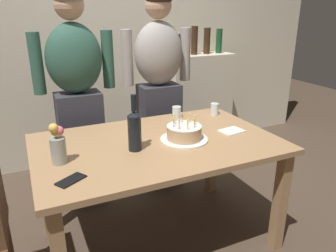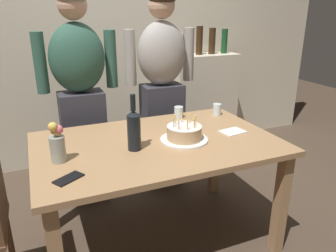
{
  "view_description": "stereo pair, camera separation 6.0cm",
  "coord_description": "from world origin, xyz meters",
  "px_view_note": "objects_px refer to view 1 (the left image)",
  "views": [
    {
      "loc": [
        -0.73,
        -1.74,
        1.52
      ],
      "look_at": [
        0.06,
        -0.02,
        0.84
      ],
      "focal_mm": 34.78,
      "sensor_mm": 36.0,
      "label": 1
    },
    {
      "loc": [
        -0.68,
        -1.77,
        1.52
      ],
      "look_at": [
        0.06,
        -0.02,
        0.84
      ],
      "focal_mm": 34.78,
      "sensor_mm": 36.0,
      "label": 2
    }
  ],
  "objects_px": {
    "water_glass_far": "(215,109)",
    "person_woman_cardigan": "(159,90)",
    "wine_bottle": "(135,129)",
    "person_man_bearded": "(78,99)",
    "water_glass_near": "(177,112)",
    "cell_phone": "(71,180)",
    "flower_vase": "(58,144)",
    "birthday_cake": "(184,134)",
    "napkin_stack": "(232,131)"
  },
  "relations": [
    {
      "from": "wine_bottle",
      "to": "flower_vase",
      "type": "height_order",
      "value": "wine_bottle"
    },
    {
      "from": "flower_vase",
      "to": "person_man_bearded",
      "type": "bearing_deg",
      "value": 72.57
    },
    {
      "from": "birthday_cake",
      "to": "person_man_bearded",
      "type": "relative_size",
      "value": 0.18
    },
    {
      "from": "birthday_cake",
      "to": "water_glass_near",
      "type": "distance_m",
      "value": 0.46
    },
    {
      "from": "napkin_stack",
      "to": "person_man_bearded",
      "type": "relative_size",
      "value": 0.1
    },
    {
      "from": "napkin_stack",
      "to": "person_woman_cardigan",
      "type": "relative_size",
      "value": 0.1
    },
    {
      "from": "cell_phone",
      "to": "wine_bottle",
      "type": "bearing_deg",
      "value": -3.58
    },
    {
      "from": "cell_phone",
      "to": "person_woman_cardigan",
      "type": "height_order",
      "value": "person_woman_cardigan"
    },
    {
      "from": "birthday_cake",
      "to": "water_glass_far",
      "type": "height_order",
      "value": "birthday_cake"
    },
    {
      "from": "birthday_cake",
      "to": "napkin_stack",
      "type": "relative_size",
      "value": 1.91
    },
    {
      "from": "water_glass_far",
      "to": "cell_phone",
      "type": "bearing_deg",
      "value": -153.28
    },
    {
      "from": "water_glass_far",
      "to": "flower_vase",
      "type": "relative_size",
      "value": 0.39
    },
    {
      "from": "birthday_cake",
      "to": "wine_bottle",
      "type": "relative_size",
      "value": 0.9
    },
    {
      "from": "birthday_cake",
      "to": "water_glass_near",
      "type": "bearing_deg",
      "value": 69.62
    },
    {
      "from": "water_glass_near",
      "to": "person_man_bearded",
      "type": "bearing_deg",
      "value": 151.01
    },
    {
      "from": "wine_bottle",
      "to": "flower_vase",
      "type": "relative_size",
      "value": 1.46
    },
    {
      "from": "birthday_cake",
      "to": "cell_phone",
      "type": "xyz_separation_m",
      "value": [
        -0.74,
        -0.23,
        -0.04
      ]
    },
    {
      "from": "water_glass_far",
      "to": "person_woman_cardigan",
      "type": "xyz_separation_m",
      "value": [
        -0.29,
        0.42,
        0.09
      ]
    },
    {
      "from": "water_glass_far",
      "to": "person_man_bearded",
      "type": "relative_size",
      "value": 0.05
    },
    {
      "from": "flower_vase",
      "to": "wine_bottle",
      "type": "bearing_deg",
      "value": -0.79
    },
    {
      "from": "birthday_cake",
      "to": "cell_phone",
      "type": "relative_size",
      "value": 2.1
    },
    {
      "from": "birthday_cake",
      "to": "person_woman_cardigan",
      "type": "height_order",
      "value": "person_woman_cardigan"
    },
    {
      "from": "wine_bottle",
      "to": "person_man_bearded",
      "type": "xyz_separation_m",
      "value": [
        -0.18,
        0.81,
        0.0
      ]
    },
    {
      "from": "water_glass_near",
      "to": "birthday_cake",
      "type": "bearing_deg",
      "value": -110.38
    },
    {
      "from": "birthday_cake",
      "to": "person_man_bearded",
      "type": "xyz_separation_m",
      "value": [
        -0.51,
        0.8,
        0.09
      ]
    },
    {
      "from": "water_glass_near",
      "to": "flower_vase",
      "type": "relative_size",
      "value": 0.38
    },
    {
      "from": "birthday_cake",
      "to": "flower_vase",
      "type": "relative_size",
      "value": 1.32
    },
    {
      "from": "water_glass_near",
      "to": "person_woman_cardigan",
      "type": "height_order",
      "value": "person_woman_cardigan"
    },
    {
      "from": "person_woman_cardigan",
      "to": "person_man_bearded",
      "type": "bearing_deg",
      "value": 0.0
    },
    {
      "from": "cell_phone",
      "to": "napkin_stack",
      "type": "distance_m",
      "value": 1.13
    },
    {
      "from": "cell_phone",
      "to": "napkin_stack",
      "type": "height_order",
      "value": "same"
    },
    {
      "from": "wine_bottle",
      "to": "cell_phone",
      "type": "xyz_separation_m",
      "value": [
        -0.41,
        -0.22,
        -0.12
      ]
    },
    {
      "from": "cell_phone",
      "to": "flower_vase",
      "type": "bearing_deg",
      "value": 63.5
    },
    {
      "from": "person_woman_cardigan",
      "to": "water_glass_near",
      "type": "bearing_deg",
      "value": 88.01
    },
    {
      "from": "flower_vase",
      "to": "person_woman_cardigan",
      "type": "relative_size",
      "value": 0.14
    },
    {
      "from": "cell_phone",
      "to": "flower_vase",
      "type": "xyz_separation_m",
      "value": [
        -0.02,
        0.22,
        0.1
      ]
    },
    {
      "from": "birthday_cake",
      "to": "napkin_stack",
      "type": "bearing_deg",
      "value": 0.53
    },
    {
      "from": "water_glass_far",
      "to": "napkin_stack",
      "type": "xyz_separation_m",
      "value": [
        -0.1,
        -0.37,
        -0.04
      ]
    },
    {
      "from": "flower_vase",
      "to": "napkin_stack",
      "type": "bearing_deg",
      "value": 0.42
    },
    {
      "from": "wine_bottle",
      "to": "cell_phone",
      "type": "bearing_deg",
      "value": -151.63
    },
    {
      "from": "water_glass_far",
      "to": "person_woman_cardigan",
      "type": "distance_m",
      "value": 0.52
    },
    {
      "from": "water_glass_near",
      "to": "napkin_stack",
      "type": "relative_size",
      "value": 0.56
    },
    {
      "from": "water_glass_far",
      "to": "person_woman_cardigan",
      "type": "bearing_deg",
      "value": 124.73
    },
    {
      "from": "cell_phone",
      "to": "flower_vase",
      "type": "relative_size",
      "value": 0.63
    },
    {
      "from": "napkin_stack",
      "to": "person_man_bearded",
      "type": "height_order",
      "value": "person_man_bearded"
    },
    {
      "from": "cell_phone",
      "to": "water_glass_far",
      "type": "bearing_deg",
      "value": -5.22
    },
    {
      "from": "napkin_stack",
      "to": "flower_vase",
      "type": "relative_size",
      "value": 0.69
    },
    {
      "from": "flower_vase",
      "to": "person_woman_cardigan",
      "type": "distance_m",
      "value": 1.23
    },
    {
      "from": "person_woman_cardigan",
      "to": "wine_bottle",
      "type": "bearing_deg",
      "value": 58.13
    },
    {
      "from": "birthday_cake",
      "to": "napkin_stack",
      "type": "distance_m",
      "value": 0.37
    }
  ]
}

